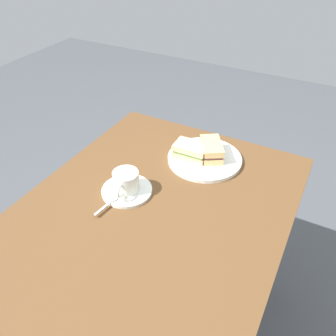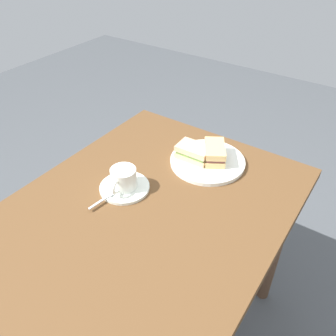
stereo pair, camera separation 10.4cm
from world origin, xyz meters
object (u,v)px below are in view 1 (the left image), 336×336
Objects in this scene: dining_table at (148,238)px; coffee_cup at (126,181)px; coffee_saucer at (127,191)px; spoon at (110,202)px; sandwich_back at (191,151)px; sandwich_plate at (205,159)px; sandwich_front at (211,150)px.

coffee_cup reaches higher than dining_table.
spoon is at bearing 172.49° from coffee_saucer.
spoon is (-0.33, 0.11, -0.03)m from sandwich_back.
sandwich_plate reaches higher than coffee_saucer.
sandwich_plate is 2.64× the size of spoon.
sandwich_front is at bearing -25.99° from spoon.
coffee_saucer is at bearing -7.51° from spoon.
sandwich_back is at bearing 0.95° from dining_table.
spoon is (-0.35, 0.16, 0.01)m from sandwich_plate.
coffee_saucer is (-0.27, 0.15, -0.00)m from sandwich_plate.
dining_table is 4.00× the size of sandwich_plate.
dining_table is 10.55× the size of spoon.
sandwich_back is 1.20× the size of spoon.
sandwich_back is at bearing -19.33° from spoon.
sandwich_back reaches higher than spoon.
sandwich_front is (0.02, -0.02, 0.03)m from sandwich_plate.
spoon is (-0.08, 0.01, 0.01)m from coffee_saucer.
sandwich_plate is 1.64× the size of coffee_saucer.
sandwich_plate is 0.38m from spoon.
coffee_saucer is at bearing 150.91° from sandwich_plate.
sandwich_plate is at bearing -29.09° from coffee_saucer.
sandwich_plate is 0.06m from sandwich_back.
sandwich_front is 1.24× the size of coffee_cup.
sandwich_plate is (0.33, -0.04, 0.10)m from dining_table.
sandwich_plate is at bearing -28.87° from coffee_cup.
sandwich_plate is at bearing -24.90° from spoon.
sandwich_front reaches higher than dining_table.
coffee_saucer reaches higher than dining_table.
coffee_cup is at bearing 151.13° from sandwich_plate.
dining_table is at bearing 170.79° from sandwich_front.
coffee_cup is (-0.27, 0.15, 0.04)m from sandwich_plate.
spoon reaches higher than coffee_saucer.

